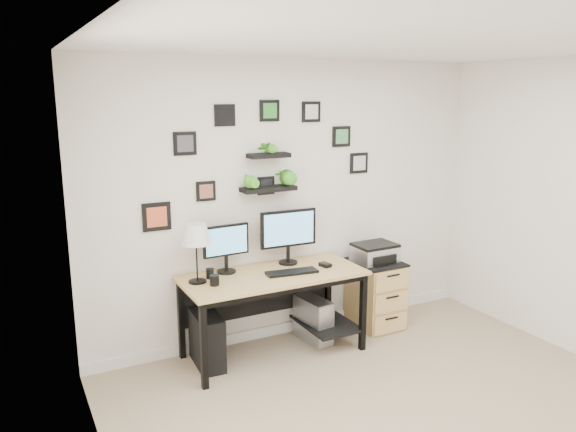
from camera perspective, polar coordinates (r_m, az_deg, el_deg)
room at (r=5.62m, az=0.58°, el=-11.07°), size 4.00×4.00×4.00m
desk at (r=4.99m, az=-1.32°, el=-7.05°), size 1.60×0.70×0.75m
monitor_left at (r=4.89m, az=-6.31°, el=-2.94°), size 0.42×0.17×0.43m
monitor_right at (r=5.10m, az=0.04°, el=-1.65°), size 0.54×0.18×0.50m
keyboard at (r=4.91m, az=0.40°, el=-5.73°), size 0.47×0.20×0.02m
mouse at (r=5.11m, az=3.80°, el=-4.97°), size 0.09×0.12×0.03m
table_lamp at (r=4.64m, az=-9.34°, el=-1.97°), size 0.25×0.25×0.50m
mug at (r=4.64m, az=-7.47°, el=-6.50°), size 0.08×0.08×0.09m
pen_cup at (r=4.82m, az=-7.94°, el=-5.80°), size 0.07×0.07×0.09m
pc_tower_black at (r=4.95m, az=-8.24°, el=-12.33°), size 0.23×0.47×0.46m
pc_tower_grey at (r=5.36m, az=2.59°, el=-10.49°), size 0.23×0.44×0.41m
file_cabinet at (r=5.71m, az=8.91°, el=-7.78°), size 0.43×0.53×0.67m
printer at (r=5.56m, az=8.82°, el=-3.70°), size 0.40×0.33×0.18m
wall_decor at (r=5.01m, az=-2.19°, el=5.26°), size 2.24×0.18×1.07m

